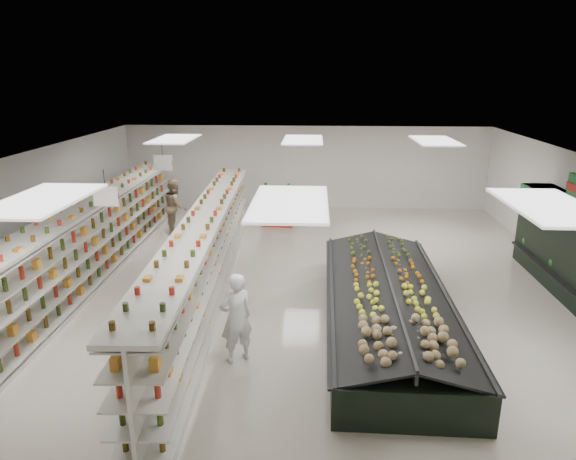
# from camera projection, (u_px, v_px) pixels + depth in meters

# --- Properties ---
(floor) EXTENTS (16.00, 16.00, 0.00)m
(floor) POSITION_uv_depth(u_px,v_px,m) (298.00, 287.00, 12.81)
(floor) COLOR beige
(floor) RESTS_ON ground
(ceiling) EXTENTS (14.00, 16.00, 0.02)m
(ceiling) POSITION_uv_depth(u_px,v_px,m) (298.00, 160.00, 11.87)
(ceiling) COLOR white
(ceiling) RESTS_ON wall_back
(wall_back) EXTENTS (14.00, 0.02, 3.20)m
(wall_back) POSITION_uv_depth(u_px,v_px,m) (305.00, 167.00, 19.98)
(wall_back) COLOR white
(wall_back) RESTS_ON floor
(wall_left) EXTENTS (0.02, 16.00, 3.20)m
(wall_left) POSITION_uv_depth(u_px,v_px,m) (16.00, 221.00, 12.70)
(wall_left) COLOR white
(wall_left) RESTS_ON floor
(aisle_sign_near) EXTENTS (0.52, 0.06, 0.75)m
(aisle_sign_near) POSITION_uv_depth(u_px,v_px,m) (106.00, 196.00, 10.29)
(aisle_sign_near) COLOR white
(aisle_sign_near) RESTS_ON ceiling
(aisle_sign_far) EXTENTS (0.52, 0.06, 0.75)m
(aisle_sign_far) POSITION_uv_depth(u_px,v_px,m) (163.00, 163.00, 14.11)
(aisle_sign_far) COLOR white
(aisle_sign_far) RESTS_ON ceiling
(gondola_left) EXTENTS (1.03, 11.66, 2.02)m
(gondola_left) POSITION_uv_depth(u_px,v_px,m) (95.00, 242.00, 13.29)
(gondola_left) COLOR white
(gondola_left) RESTS_ON floor
(gondola_center) EXTENTS (1.39, 11.67, 2.02)m
(gondola_center) POSITION_uv_depth(u_px,v_px,m) (206.00, 261.00, 11.97)
(gondola_center) COLOR white
(gondola_center) RESTS_ON floor
(produce_island) EXTENTS (2.67, 7.10, 1.05)m
(produce_island) POSITION_uv_depth(u_px,v_px,m) (387.00, 303.00, 10.79)
(produce_island) COLOR black
(produce_island) RESTS_ON floor
(soda_endcap) EXTENTS (1.16, 0.83, 1.41)m
(soda_endcap) POSITION_uv_depth(u_px,v_px,m) (278.00, 206.00, 17.89)
(soda_endcap) COLOR red
(soda_endcap) RESTS_ON floor
(shopper_main) EXTENTS (0.75, 0.69, 1.73)m
(shopper_main) POSITION_uv_depth(u_px,v_px,m) (236.00, 318.00, 9.31)
(shopper_main) COLOR white
(shopper_main) RESTS_ON floor
(shopper_background) EXTENTS (0.73, 0.99, 1.83)m
(shopper_background) POSITION_uv_depth(u_px,v_px,m) (176.00, 206.00, 16.92)
(shopper_background) COLOR tan
(shopper_background) RESTS_ON floor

